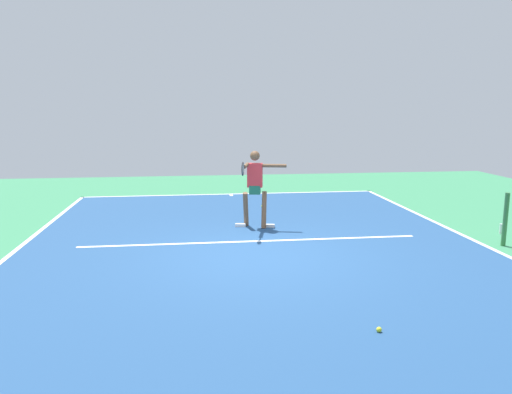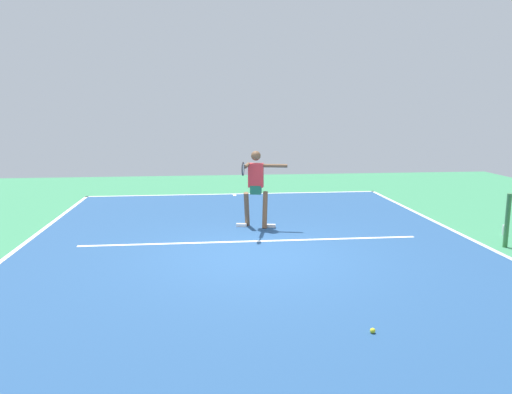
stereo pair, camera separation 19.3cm
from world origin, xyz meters
The scene contains 11 objects.
ground_plane centered at (0.00, 0.00, 0.00)m, with size 22.35×22.35×0.00m, color #388456.
court_surface centered at (0.00, 0.00, 0.00)m, with size 9.26×13.39×0.00m, color navy.
court_line_baseline_near centered at (0.00, -6.64, 0.00)m, with size 9.26×0.10×0.01m, color white.
court_line_sideline_left centered at (-4.58, 0.00, 0.00)m, with size 0.10×13.39×0.01m, color white.
court_line_service centered at (0.00, -0.95, 0.00)m, with size 6.95×0.10×0.01m, color white.
court_line_centre_mark centered at (0.00, -6.44, 0.00)m, with size 0.10×0.30×0.01m, color white.
net_post centered at (-4.93, 0.00, 0.54)m, with size 0.09×0.09×1.07m, color #38753D.
tennis_player centered at (-0.22, -2.14, 1.01)m, with size 1.16×1.22×1.77m.
tennis_ball_centre_court centered at (-1.06, 3.36, 0.03)m, with size 0.07×0.07×0.07m, color yellow.
tennis_ball_near_service_line centered at (-0.71, -4.41, 0.03)m, with size 0.07×0.07×0.07m, color #CCE033.
water_bottle centered at (-5.47, -0.88, 0.11)m, with size 0.07×0.07×0.22m, color white.
Camera 2 is at (0.93, 8.71, 2.68)m, focal length 34.25 mm.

